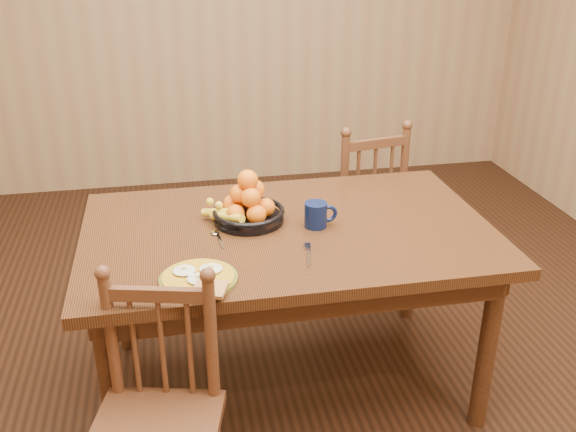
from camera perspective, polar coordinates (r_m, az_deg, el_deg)
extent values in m
cube|color=black|center=(2.93, 0.00, -14.44)|extent=(4.50, 5.00, 0.01)
cube|color=#926C49|center=(4.79, -6.08, 18.55)|extent=(4.50, 0.01, 2.70)
cube|color=black|center=(2.54, 0.00, -1.49)|extent=(1.60, 1.00, 0.04)
cube|color=black|center=(2.94, -1.57, 0.77)|extent=(1.40, 0.04, 0.10)
cube|color=black|center=(2.21, 2.11, -7.88)|extent=(1.40, 0.04, 0.10)
cube|color=black|center=(2.78, 14.71, -1.53)|extent=(0.04, 0.84, 0.10)
cube|color=black|center=(2.55, -16.15, -4.26)|extent=(0.04, 0.84, 0.10)
cylinder|color=black|center=(2.38, -15.42, -15.26)|extent=(0.07, 0.07, 0.70)
cylinder|color=black|center=(2.62, 17.27, -11.31)|extent=(0.07, 0.07, 0.70)
cylinder|color=black|center=(3.04, -14.63, -5.65)|extent=(0.07, 0.07, 0.70)
cylinder|color=black|center=(3.23, 10.90, -3.33)|extent=(0.07, 0.07, 0.70)
cube|color=#442414|center=(3.54, 6.10, 0.85)|extent=(0.48, 0.46, 0.04)
cylinder|color=#442414|center=(3.83, 7.15, -0.92)|extent=(0.03, 0.03, 0.41)
cylinder|color=#442414|center=(3.70, 2.47, -1.75)|extent=(0.03, 0.03, 0.41)
cylinder|color=#442414|center=(3.58, 9.54, -2.99)|extent=(0.03, 0.03, 0.41)
cylinder|color=#442414|center=(3.44, 4.60, -3.97)|extent=(0.03, 0.03, 0.41)
cylinder|color=#442414|center=(3.38, 10.25, 3.94)|extent=(0.04, 0.04, 0.49)
cylinder|color=#442414|center=(3.22, 5.02, 3.22)|extent=(0.04, 0.04, 0.49)
cylinder|color=#442414|center=(3.32, 7.65, 2.83)|extent=(0.02, 0.02, 0.38)
cube|color=#442414|center=(3.24, 7.86, 6.41)|extent=(0.34, 0.09, 0.05)
cylinder|color=#442414|center=(2.16, -15.43, -10.28)|extent=(0.04, 0.04, 0.47)
cylinder|color=#442414|center=(2.09, -6.83, -10.84)|extent=(0.04, 0.04, 0.47)
cylinder|color=#442414|center=(2.15, -11.11, -11.57)|extent=(0.02, 0.02, 0.36)
cube|color=#442414|center=(2.03, -11.58, -6.86)|extent=(0.32, 0.10, 0.04)
cylinder|color=#59601E|center=(2.18, -7.96, -5.55)|extent=(0.26, 0.26, 0.01)
cylinder|color=#B48A17|center=(2.18, -7.97, -5.40)|extent=(0.24, 0.24, 0.01)
ellipsoid|color=silver|center=(2.20, -9.22, -4.79)|extent=(0.08, 0.08, 0.01)
cube|color=#F2E08C|center=(2.20, -9.24, -4.54)|extent=(0.02, 0.02, 0.01)
ellipsoid|color=silver|center=(2.20, -6.86, -4.66)|extent=(0.08, 0.08, 0.01)
cube|color=#F2E08C|center=(2.19, -6.88, -4.41)|extent=(0.02, 0.02, 0.01)
ellipsoid|color=silver|center=(2.15, -7.93, -5.54)|extent=(0.08, 0.08, 0.01)
cube|color=#F2E08C|center=(2.14, -7.95, -5.28)|extent=(0.02, 0.02, 0.01)
cube|color=brown|center=(2.08, -6.97, -6.46)|extent=(0.13, 0.13, 0.01)
cube|color=silver|center=(2.30, 1.86, -3.65)|extent=(0.04, 0.14, 0.00)
cube|color=silver|center=(2.38, 1.69, -2.67)|extent=(0.03, 0.05, 0.00)
cube|color=silver|center=(2.43, -6.02, -2.22)|extent=(0.02, 0.12, 0.00)
ellipsoid|color=silver|center=(2.49, -6.53, -1.46)|extent=(0.03, 0.04, 0.01)
cylinder|color=#091334|center=(2.52, 2.48, 0.11)|extent=(0.09, 0.09, 0.10)
torus|color=#091334|center=(2.53, 3.63, 0.20)|extent=(0.07, 0.02, 0.07)
cylinder|color=black|center=(2.50, 2.50, 1.07)|extent=(0.08, 0.08, 0.00)
cylinder|color=silver|center=(2.68, -3.94, 1.50)|extent=(0.06, 0.06, 0.09)
cylinder|color=maroon|center=(2.68, -3.94, 1.36)|extent=(0.05, 0.05, 0.07)
cylinder|color=black|center=(2.58, -3.50, -0.29)|extent=(0.28, 0.28, 0.02)
torus|color=black|center=(2.56, -3.52, 0.42)|extent=(0.29, 0.29, 0.02)
cylinder|color=black|center=(2.58, -3.50, -0.45)|extent=(0.10, 0.10, 0.01)
sphere|color=orange|center=(2.57, -1.98, 0.79)|extent=(0.07, 0.07, 0.07)
sphere|color=orange|center=(2.62, -3.25, 1.33)|extent=(0.08, 0.08, 0.08)
sphere|color=orange|center=(2.59, -4.90, 1.01)|extent=(0.08, 0.08, 0.08)
sphere|color=orange|center=(2.52, -4.69, 0.20)|extent=(0.07, 0.07, 0.07)
sphere|color=orange|center=(2.50, -2.82, 0.14)|extent=(0.08, 0.08, 0.08)
sphere|color=orange|center=(2.56, -2.99, 2.34)|extent=(0.08, 0.08, 0.08)
sphere|color=orange|center=(2.54, -4.38, 1.98)|extent=(0.07, 0.07, 0.07)
sphere|color=orange|center=(2.50, -3.33, 1.66)|extent=(0.08, 0.08, 0.08)
sphere|color=orange|center=(2.51, -3.60, 3.21)|extent=(0.08, 0.08, 0.08)
cylinder|color=yellow|center=(2.52, -5.43, -0.10)|extent=(0.10, 0.17, 0.07)
cylinder|color=yellow|center=(2.56, -5.99, 0.32)|extent=(0.14, 0.15, 0.07)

